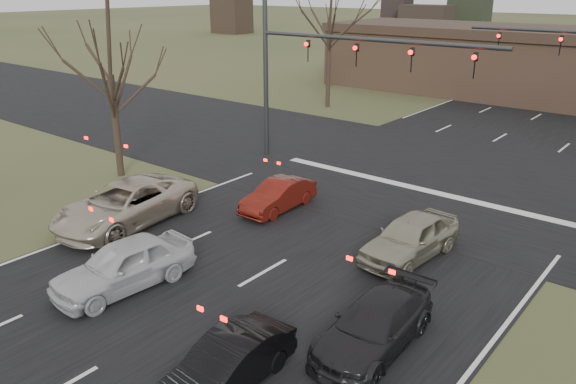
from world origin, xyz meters
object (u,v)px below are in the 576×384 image
object	(u,v)px
mast_arm_near	(319,61)
car_charcoal_sedan	(374,325)
car_silver_suv	(125,204)
car_white_sedan	(124,265)
car_black_hatch	(227,365)
car_silver_ahead	(410,237)
car_red_ahead	(278,196)

from	to	relation	value
mast_arm_near	car_charcoal_sedan	world-z (taller)	mast_arm_near
mast_arm_near	car_silver_suv	world-z (taller)	mast_arm_near
car_charcoal_sedan	mast_arm_near	bearing A→B (deg)	129.49
car_white_sedan	car_black_hatch	size ratio (longest dim) A/B	1.19
car_silver_suv	car_white_sedan	size ratio (longest dim) A/B	1.33
car_white_sedan	car_silver_ahead	size ratio (longest dim) A/B	1.02
car_black_hatch	car_red_ahead	xyz separation A→B (m)	(-5.85, 8.79, -0.00)
car_silver_suv	car_black_hatch	bearing A→B (deg)	-30.39
car_white_sedan	car_silver_suv	bearing A→B (deg)	148.41
car_silver_suv	car_red_ahead	world-z (taller)	car_silver_suv
mast_arm_near	car_silver_ahead	bearing A→B (deg)	-36.76
car_red_ahead	car_charcoal_sedan	bearing A→B (deg)	-37.32
car_white_sedan	car_red_ahead	size ratio (longest dim) A/B	1.19
mast_arm_near	car_silver_suv	bearing A→B (deg)	-97.03
car_white_sedan	car_charcoal_sedan	world-z (taller)	car_white_sedan
car_black_hatch	car_charcoal_sedan	distance (m)	3.76
car_white_sedan	car_black_hatch	world-z (taller)	car_white_sedan
mast_arm_near	car_white_sedan	xyz separation A→B (m)	(2.61, -13.18, -4.34)
car_silver_suv	car_charcoal_sedan	distance (m)	11.13
car_silver_suv	car_red_ahead	distance (m)	5.82
car_silver_suv	car_silver_ahead	world-z (taller)	car_silver_suv
car_charcoal_sedan	car_silver_ahead	bearing A→B (deg)	105.80
car_silver_ahead	car_black_hatch	bearing A→B (deg)	-86.25
car_silver_ahead	car_silver_suv	bearing A→B (deg)	-151.57
car_charcoal_sedan	car_silver_ahead	world-z (taller)	car_silver_ahead
mast_arm_near	car_white_sedan	bearing A→B (deg)	-78.78
mast_arm_near	car_silver_ahead	distance (m)	11.16
car_white_sedan	car_red_ahead	bearing A→B (deg)	97.84
mast_arm_near	car_white_sedan	world-z (taller)	mast_arm_near
mast_arm_near	car_red_ahead	bearing A→B (deg)	-68.48
car_silver_suv	mast_arm_near	bearing A→B (deg)	76.51
car_black_hatch	car_charcoal_sedan	size ratio (longest dim) A/B	0.86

